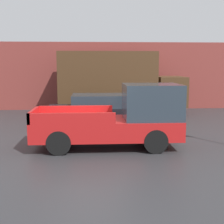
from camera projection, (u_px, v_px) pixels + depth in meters
ground_plane at (89, 148)px, 11.13m from camera, size 60.00×60.00×0.00m
building_wall at (90, 76)px, 20.53m from camera, size 28.00×0.15×4.40m
pickup_truck at (122, 119)px, 11.11m from camera, size 5.20×1.94×2.27m
car at (97, 111)px, 14.56m from camera, size 4.49×1.97×1.58m
delivery_truck at (116, 81)px, 18.47m from camera, size 7.38×2.58×3.69m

